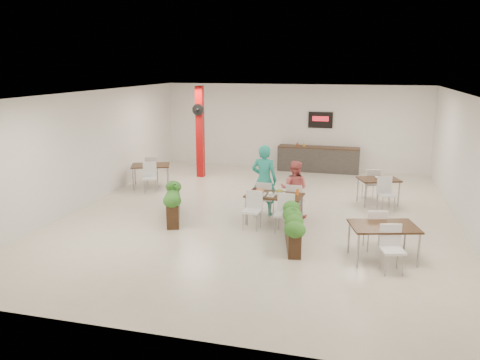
# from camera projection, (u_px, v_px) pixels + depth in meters

# --- Properties ---
(ground) EXTENTS (12.00, 12.00, 0.00)m
(ground) POSITION_uv_depth(u_px,v_px,m) (261.00, 215.00, 12.53)
(ground) COLOR beige
(ground) RESTS_ON ground
(room_shell) EXTENTS (10.10, 12.10, 3.22)m
(room_shell) POSITION_uv_depth(u_px,v_px,m) (261.00, 141.00, 12.05)
(room_shell) COLOR white
(room_shell) RESTS_ON ground
(red_column) EXTENTS (0.40, 0.41, 3.20)m
(red_column) POSITION_uv_depth(u_px,v_px,m) (200.00, 131.00, 16.43)
(red_column) COLOR #A80B0C
(red_column) RESTS_ON ground
(service_counter) EXTENTS (3.00, 0.64, 2.20)m
(service_counter) POSITION_uv_depth(u_px,v_px,m) (318.00, 159.00, 17.49)
(service_counter) COLOR #2A2825
(service_counter) RESTS_ON ground
(main_table) EXTENTS (1.46, 1.72, 0.92)m
(main_table) POSITION_uv_depth(u_px,v_px,m) (274.00, 199.00, 11.72)
(main_table) COLOR black
(main_table) RESTS_ON ground
(diner_man) EXTENTS (0.72, 0.51, 1.89)m
(diner_man) POSITION_uv_depth(u_px,v_px,m) (264.00, 180.00, 12.36)
(diner_man) COLOR teal
(diner_man) RESTS_ON ground
(diner_woman) EXTENTS (0.78, 0.63, 1.51)m
(diner_woman) POSITION_uv_depth(u_px,v_px,m) (294.00, 189.00, 12.21)
(diner_woman) COLOR #DB6161
(diner_woman) RESTS_ON ground
(planter_left) EXTENTS (0.93, 1.77, 0.97)m
(planter_left) POSITION_uv_depth(u_px,v_px,m) (173.00, 200.00, 12.09)
(planter_left) COLOR black
(planter_left) RESTS_ON ground
(planter_right) EXTENTS (0.66, 1.67, 0.88)m
(planter_right) POSITION_uv_depth(u_px,v_px,m) (293.00, 225.00, 10.29)
(planter_right) COLOR black
(planter_right) RESTS_ON ground
(side_table_a) EXTENTS (1.41, 1.66, 0.92)m
(side_table_a) POSITION_uv_depth(u_px,v_px,m) (151.00, 168.00, 15.20)
(side_table_a) COLOR black
(side_table_a) RESTS_ON ground
(side_table_b) EXTENTS (1.29, 1.66, 0.92)m
(side_table_b) POSITION_uv_depth(u_px,v_px,m) (378.00, 183.00, 13.35)
(side_table_b) COLOR black
(side_table_b) RESTS_ON ground
(side_table_c) EXTENTS (1.50, 1.67, 0.92)m
(side_table_c) POSITION_uv_depth(u_px,v_px,m) (383.00, 231.00, 9.48)
(side_table_c) COLOR black
(side_table_c) RESTS_ON ground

